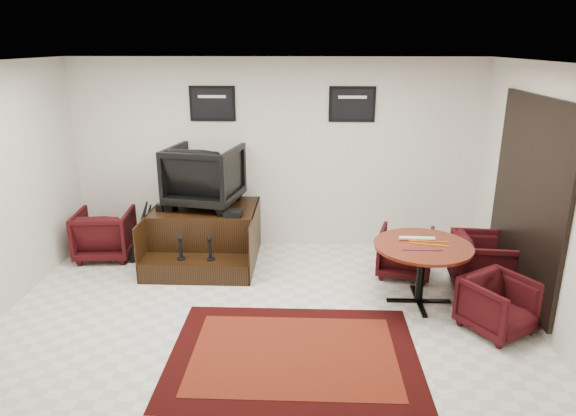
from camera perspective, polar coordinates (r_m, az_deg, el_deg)
The scene contains 16 objects.
ground at distance 5.79m, azimuth -2.92°, elevation -13.17°, with size 6.00×6.00×0.00m, color white.
room_shell at distance 5.20m, azimuth 1.38°, elevation 4.55°, with size 6.02×5.02×2.81m.
area_rug at distance 5.35m, azimuth 0.65°, elevation -15.96°, with size 2.48×1.86×0.01m.
shine_podium at distance 7.44m, azimuth -9.17°, elevation -3.07°, with size 1.47×1.52×0.76m.
shine_chair at distance 7.31m, azimuth -9.29°, elevation 3.90°, with size 0.94×0.88×0.97m, color black.
shoes_pair at distance 7.36m, azimuth -13.32°, elevation 0.21°, with size 0.25×0.29×0.10m.
polish_kit at distance 6.92m, azimuth -6.16°, elevation -0.60°, with size 0.24×0.17×0.08m, color black.
umbrella_black at distance 7.48m, azimuth -16.17°, elevation -2.48°, with size 0.35×0.13×0.94m, color black, non-canonical shape.
umbrella_hooked at distance 7.59m, azimuth -15.70°, elevation -2.46°, with size 0.32×0.12×0.86m, color black, non-canonical shape.
armchair_side at distance 7.86m, azimuth -19.71°, elevation -2.46°, with size 0.76×0.71×0.78m, color black.
meeting_table at distance 6.21m, azimuth 14.73°, elevation -4.73°, with size 1.14×1.14×0.75m.
table_chair_back at distance 7.03m, azimuth 12.93°, elevation -4.59°, with size 0.68×0.64×0.70m, color black.
table_chair_window at distance 6.89m, azimuth 21.17°, elevation -5.50°, with size 0.76×0.71×0.78m, color black.
table_chair_corner at distance 6.01m, azimuth 22.42°, elevation -9.72°, with size 0.65×0.61×0.67m, color black.
paper_roll at distance 6.28m, azimuth 14.14°, elevation -3.29°, with size 0.05×0.05×0.42m, color silver.
table_clutter at distance 6.18m, azimuth 15.24°, elevation -3.96°, with size 0.57×0.31×0.01m.
Camera 1 is at (0.49, -4.93, 2.99)m, focal length 32.00 mm.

